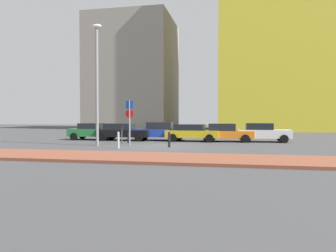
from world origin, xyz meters
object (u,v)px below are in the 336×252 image
parked_car_white (263,132)px  traffic_bollard_mid (118,140)px  traffic_bollard_far (169,140)px  parked_car_green (93,131)px  parked_car_black (123,132)px  parked_car_yellow (192,132)px  parking_meter (122,132)px  street_lamp (97,76)px  parked_car_blue (160,131)px  parked_car_orange (224,132)px  traffic_bollard_near (129,137)px  parking_sign_post (130,117)px

parked_car_white → traffic_bollard_mid: (-9.43, -7.42, -0.26)m
traffic_bollard_far → parked_car_green: bearing=144.7°
parked_car_green → parked_car_black: parked_car_green is taller
parked_car_yellow → traffic_bollard_mid: parked_car_yellow is taller
parking_meter → street_lamp: street_lamp is taller
parked_car_black → parking_meter: (1.06, -3.20, 0.11)m
parked_car_blue → street_lamp: bearing=-118.4°
traffic_bollard_mid → street_lamp: bearing=142.9°
parked_car_yellow → parked_car_orange: size_ratio=0.99×
parked_car_white → traffic_bollard_near: size_ratio=4.74×
parked_car_yellow → parked_car_white: size_ratio=1.07×
parked_car_blue → traffic_bollard_far: (1.97, -6.00, -0.29)m
traffic_bollard_far → parked_car_black: bearing=133.8°
parked_car_orange → parked_car_white: bearing=5.0°
parked_car_green → parking_sign_post: bearing=-45.0°
parking_meter → traffic_bollard_near: 0.77m
parked_car_white → traffic_bollard_far: 8.77m
parked_car_orange → parked_car_white: (3.01, 0.26, 0.03)m
parked_car_orange → traffic_bollard_near: parked_car_orange is taller
parked_car_white → traffic_bollard_mid: parked_car_white is taller
traffic_bollard_mid → parked_car_green: bearing=124.9°
parked_car_black → traffic_bollard_mid: size_ratio=4.36×
parked_car_blue → street_lamp: size_ratio=0.56×
parking_meter → traffic_bollard_far: size_ratio=1.35×
parked_car_yellow → street_lamp: bearing=-137.9°
parked_car_green → parked_car_orange: parked_car_orange is taller
parked_car_orange → traffic_bollard_far: bearing=-121.1°
parking_sign_post → parked_car_black: bearing=114.8°
parking_meter → traffic_bollard_mid: 3.77m
parking_meter → parked_car_yellow: bearing=34.7°
parking_sign_post → parked_car_yellow: bearing=52.6°
parking_meter → traffic_bollard_far: bearing=-27.7°
parking_sign_post → traffic_bollard_near: size_ratio=3.63×
traffic_bollard_far → parked_car_blue: bearing=108.2°
parking_meter → traffic_bollard_mid: parking_meter is taller
parked_car_orange → traffic_bollard_mid: bearing=-131.9°
traffic_bollard_near → traffic_bollard_far: 4.56m
parked_car_green → parked_car_black: (2.83, -0.29, 0.00)m
parked_car_orange → traffic_bollard_near: size_ratio=5.13×
parked_car_green → traffic_bollard_near: parked_car_green is taller
parked_car_black → traffic_bollard_far: size_ratio=4.64×
street_lamp → traffic_bollard_far: size_ratio=8.47×
parked_car_blue → parking_sign_post: bearing=-100.1°
street_lamp → traffic_bollard_far: bearing=-1.6°
parked_car_white → parked_car_blue: bearing=179.7°
parking_sign_post → traffic_bollard_far: (2.93, -0.61, -1.49)m
parking_sign_post → street_lamp: size_ratio=0.38×
parking_sign_post → street_lamp: (-2.20, -0.47, 2.85)m
parked_car_yellow → street_lamp: size_ratio=0.52×
parked_car_green → parking_sign_post: (5.00, -5.01, 1.23)m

